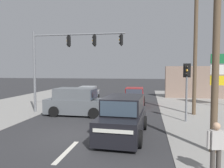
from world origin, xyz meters
name	(u,v)px	position (x,y,z in m)	size (l,w,h in m)	color
ground_plane	(82,136)	(0.00, 0.00, 0.00)	(140.00, 140.00, 0.00)	#303033
lane_dash_near	(67,152)	(0.00, -2.00, 0.00)	(0.20, 2.40, 0.01)	silver
lane_dash_mid	(97,122)	(0.00, 3.00, 0.00)	(0.20, 2.40, 0.01)	silver
lane_dash_far	(111,108)	(0.00, 8.00, 0.00)	(0.20, 2.40, 0.01)	silver
utility_pole_foreground_right	(214,0)	(5.44, -1.14, 5.74)	(3.78, 0.47, 10.74)	brown
utility_pole_midground_right	(195,45)	(6.28, 6.15, 4.92)	(1.80, 0.26, 9.37)	brown
traffic_signal_mast	(65,54)	(-2.93, 5.25, 4.35)	(6.89, 0.44, 6.00)	slate
pedestal_signal_right_kerb	(187,82)	(5.38, 3.88, 2.42)	(0.44, 0.30, 3.56)	slate
shopping_plaza_sign	(223,72)	(9.50, 10.53, 2.98)	(2.10, 0.16, 4.60)	slate
shopfront_wall_far	(221,82)	(11.00, 16.00, 1.80)	(12.00, 1.00, 3.60)	gray
suv_crossing_left	(77,102)	(-1.83, 4.77, 0.88)	(4.58, 2.15, 1.90)	slate
sedan_receding_far	(134,97)	(1.84, 9.98, 0.70)	(1.98, 4.28, 1.56)	maroon
suv_oncoming_near	(123,118)	(1.91, 0.43, 0.88)	(2.25, 4.63, 1.90)	black
hatchback_oncoming_mid	(88,94)	(-2.94, 11.51, 0.70)	(1.92, 3.71, 1.53)	#A3A8AD
pedestrian_at_kerb	(216,146)	(5.08, -3.13, 0.93)	(0.55, 0.30, 1.63)	#47423D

